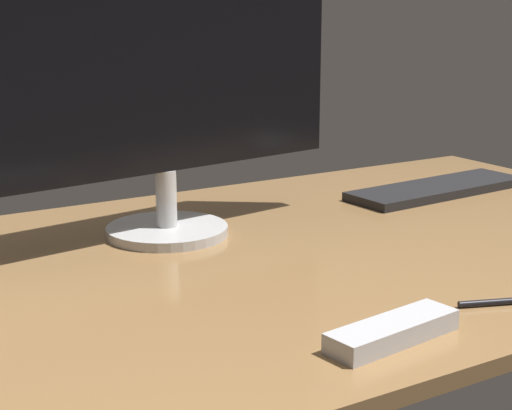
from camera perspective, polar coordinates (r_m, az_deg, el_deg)
desk at (r=122.51cm, az=3.70°, el=-3.34°), size 140.00×84.00×2.00cm
monitor at (r=123.82cm, az=-6.48°, el=9.61°), size 61.62×18.84×47.19cm
keyboard at (r=158.86cm, az=12.45°, el=1.11°), size 38.38×13.41×1.63cm
tv_remote at (r=90.25cm, az=9.44°, el=-8.61°), size 16.94×6.70×2.28cm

